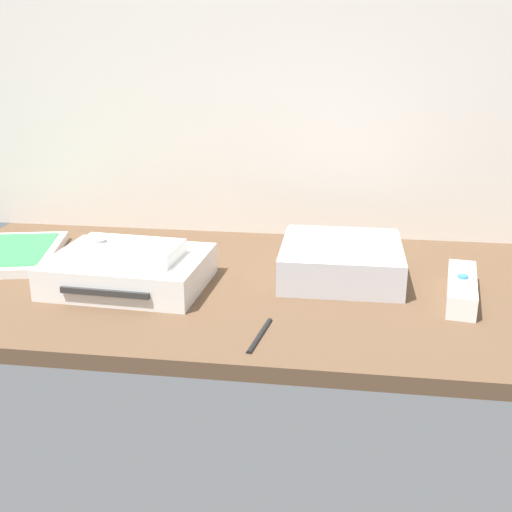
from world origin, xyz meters
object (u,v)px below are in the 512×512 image
object	(u,v)px
game_case	(13,254)
remote_wand	(462,288)
game_console	(129,271)
remote_classic_pad	(127,251)
mini_computer	(341,260)
stylus_pen	(260,334)

from	to	relation	value
game_case	remote_wand	size ratio (longest dim) A/B	1.42
game_case	remote_wand	world-z (taller)	remote_wand
game_console	remote_classic_pad	distance (cm)	3.29
game_console	mini_computer	size ratio (longest dim) A/B	1.28
mini_computer	remote_classic_pad	distance (cm)	30.18
remote_wand	remote_classic_pad	size ratio (longest dim) A/B	1.01
game_console	remote_wand	world-z (taller)	game_console
remote_wand	stylus_pen	size ratio (longest dim) A/B	1.69
game_case	stylus_pen	size ratio (longest dim) A/B	2.40
remote_classic_pad	stylus_pen	xyz separation A→B (cm)	(20.04, -12.55, -5.06)
mini_computer	game_case	distance (cm)	51.28
mini_computer	remote_wand	xyz separation A→B (cm)	(15.94, -5.74, -1.13)
mini_computer	remote_wand	bearing A→B (deg)	-19.82
stylus_pen	game_console	bearing A→B (deg)	146.65
mini_computer	remote_classic_pad	bearing A→B (deg)	-164.45
mini_computer	game_case	size ratio (longest dim) A/B	0.79
game_console	remote_classic_pad	bearing A→B (deg)	-76.11
game_case	mini_computer	bearing A→B (deg)	-14.51
game_console	stylus_pen	distance (cm)	24.23
mini_computer	game_console	bearing A→B (deg)	-165.87
game_console	stylus_pen	bearing A→B (deg)	-30.12
mini_computer	stylus_pen	world-z (taller)	mini_computer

